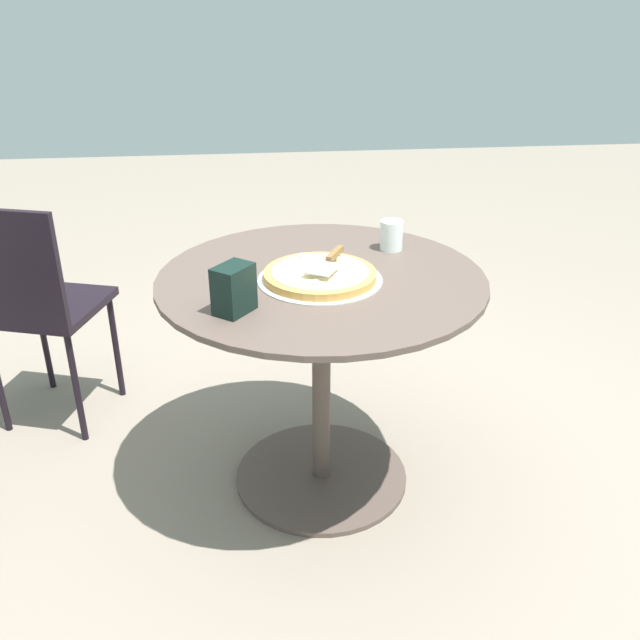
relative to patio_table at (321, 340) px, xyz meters
The scene contains 7 objects.
ground_plane 0.53m from the patio_table, ahead, with size 10.00×10.00×0.00m, color gray.
patio_table is the anchor object (origin of this frame).
pizza_on_tray 0.23m from the patio_table, 75.72° to the left, with size 0.36×0.36×0.05m.
pizza_server 0.27m from the patio_table, 154.24° to the left, with size 0.14×0.21×0.02m.
drinking_cup 0.41m from the patio_table, 141.35° to the right, with size 0.07×0.07×0.10m, color white.
napkin_dispenser 0.43m from the patio_table, 40.75° to the left, with size 0.10×0.07×0.13m, color black.
patio_chair_near 1.06m from the patio_table, 24.70° to the right, with size 0.47×0.47×0.87m.
Camera 1 is at (0.21, 1.86, 1.52)m, focal length 38.63 mm.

